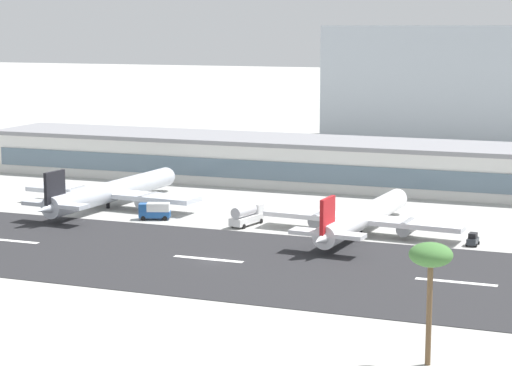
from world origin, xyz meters
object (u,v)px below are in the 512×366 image
at_px(service_baggage_tug_2, 473,240).
at_px(airliner_red_tail_gate_1, 361,218).
at_px(service_fuel_truck_0, 247,215).
at_px(distant_hotel_block, 500,85).
at_px(service_box_truck_1, 155,210).
at_px(airliner_black_tail_gate_0, 108,193).
at_px(palm_tree_0, 431,259).
at_px(terminal_building, 304,161).

bearing_deg(service_baggage_tug_2, airliner_red_tail_gate_1, -90.87).
bearing_deg(service_fuel_truck_0, service_baggage_tug_2, -80.74).
bearing_deg(distant_hotel_block, service_box_truck_1, -107.43).
bearing_deg(service_baggage_tug_2, service_fuel_truck_0, -89.44).
distance_m(airliner_black_tail_gate_0, palm_tree_0, 105.84).
distance_m(distant_hotel_block, airliner_red_tail_gate_1, 150.17).
bearing_deg(terminal_building, palm_tree_0, -65.66).
height_order(terminal_building, airliner_black_tail_gate_0, terminal_building).
xyz_separation_m(service_fuel_truck_0, service_baggage_tug_2, (42.33, -1.99, -0.98)).
relative_size(airliner_black_tail_gate_0, airliner_red_tail_gate_1, 1.06).
distance_m(terminal_building, distant_hotel_block, 104.43).
relative_size(distant_hotel_block, airliner_black_tail_gate_0, 2.31).
bearing_deg(service_baggage_tug_2, terminal_building, -134.66).
distance_m(terminal_building, service_box_truck_1, 53.76).
bearing_deg(terminal_building, distant_hotel_block, 71.11).
bearing_deg(airliner_black_tail_gate_0, service_baggage_tug_2, -91.42).
bearing_deg(airliner_black_tail_gate_0, service_fuel_truck_0, -95.79).
distance_m(airliner_red_tail_gate_1, service_fuel_truck_0, 22.28).
xyz_separation_m(distant_hotel_block, service_baggage_tug_2, (14.04, -150.68, -17.59)).
relative_size(service_fuel_truck_0, service_box_truck_1, 1.37).
bearing_deg(airliner_black_tail_gate_0, distant_hotel_block, -18.55).
relative_size(terminal_building, palm_tree_0, 11.64).
height_order(distant_hotel_block, airliner_red_tail_gate_1, distant_hotel_block).
bearing_deg(distant_hotel_block, service_fuel_truck_0, -100.77).
bearing_deg(service_fuel_truck_0, service_box_truck_1, 105.66).
relative_size(service_box_truck_1, service_baggage_tug_2, 1.97).
bearing_deg(airliner_black_tail_gate_0, palm_tree_0, -126.44).
xyz_separation_m(terminal_building, airliner_red_tail_gate_1, (27.50, -51.24, -2.29)).
bearing_deg(palm_tree_0, terminal_building, 114.34).
relative_size(distant_hotel_block, airliner_red_tail_gate_1, 2.45).
height_order(distant_hotel_block, airliner_black_tail_gate_0, distant_hotel_block).
relative_size(terminal_building, distant_hotel_block, 1.45).
distance_m(service_fuel_truck_0, palm_tree_0, 79.07).
distance_m(terminal_building, airliner_black_tail_gate_0, 52.57).
distance_m(distant_hotel_block, service_fuel_truck_0, 152.27).
bearing_deg(service_baggage_tug_2, palm_tree_0, 6.98).
bearing_deg(service_fuel_truck_0, airliner_red_tail_gate_1, -79.44).
xyz_separation_m(airliner_red_tail_gate_1, service_fuel_truck_0, (-22.25, 0.54, -1.00)).
xyz_separation_m(terminal_building, distant_hotel_block, (33.54, 98.00, 13.31)).
relative_size(distant_hotel_block, service_box_truck_1, 17.29).
xyz_separation_m(airliner_black_tail_gate_0, service_baggage_tug_2, (75.39, -8.13, -2.18)).
bearing_deg(airliner_red_tail_gate_1, service_box_truck_1, 95.62).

